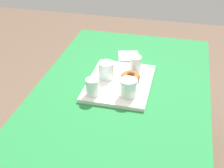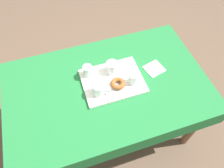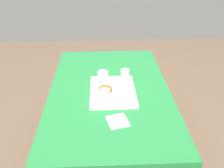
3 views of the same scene
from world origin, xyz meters
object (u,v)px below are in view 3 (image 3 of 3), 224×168
object	(u,v)px
water_glass_near	(125,75)
water_glass_far	(105,96)
dining_table	(110,98)
donut_plate_left	(105,91)
paper_napkin	(118,121)
tea_mug_right	(103,77)
tea_mug_left	(124,87)
serving_tray	(113,91)
sugar_donut_left	(105,89)

from	to	relation	value
water_glass_near	water_glass_far	xyz separation A→B (m)	(-0.29, 0.17, 0.00)
dining_table	donut_plate_left	distance (m)	0.14
water_glass_near	paper_napkin	bearing A→B (deg)	169.66
tea_mug_right	water_glass_far	distance (m)	0.26
dining_table	paper_napkin	world-z (taller)	paper_napkin
tea_mug_left	paper_napkin	xyz separation A→B (m)	(-0.32, 0.06, -0.06)
water_glass_far	donut_plate_left	bearing A→B (deg)	-3.46
water_glass_near	donut_plate_left	xyz separation A→B (m)	(-0.18, 0.16, -0.04)
serving_tray	water_glass_far	world-z (taller)	water_glass_far
tea_mug_right	water_glass_far	bearing A→B (deg)	-177.91
tea_mug_left	sugar_donut_left	size ratio (longest dim) A/B	1.17
donut_plate_left	tea_mug_right	bearing A→B (deg)	6.44
water_glass_near	sugar_donut_left	xyz separation A→B (m)	(-0.18, 0.16, -0.01)
serving_tray	water_glass_far	bearing A→B (deg)	154.89
serving_tray	sugar_donut_left	world-z (taller)	sugar_donut_left
water_glass_far	donut_plate_left	distance (m)	0.12
dining_table	donut_plate_left	xyz separation A→B (m)	(-0.07, 0.03, 0.11)
tea_mug_left	paper_napkin	bearing A→B (deg)	168.52
serving_tray	water_glass_far	distance (m)	0.16
water_glass_far	paper_napkin	world-z (taller)	water_glass_far
tea_mug_right	donut_plate_left	xyz separation A→B (m)	(-0.14, -0.02, -0.04)
dining_table	serving_tray	distance (m)	0.11
tea_mug_left	sugar_donut_left	distance (m)	0.14
water_glass_near	paper_napkin	world-z (taller)	water_glass_near
tea_mug_left	sugar_donut_left	world-z (taller)	tea_mug_left
water_glass_far	donut_plate_left	world-z (taller)	water_glass_far
dining_table	water_glass_far	xyz separation A→B (m)	(-0.18, 0.04, 0.15)
water_glass_near	sugar_donut_left	world-z (taller)	water_glass_near
tea_mug_right	donut_plate_left	world-z (taller)	tea_mug_right
dining_table	tea_mug_right	size ratio (longest dim) A/B	12.13
sugar_donut_left	dining_table	bearing A→B (deg)	-26.14
sugar_donut_left	tea_mug_right	bearing A→B (deg)	6.44
serving_tray	paper_napkin	xyz separation A→B (m)	(-0.34, -0.02, -0.01)
donut_plate_left	paper_napkin	xyz separation A→B (m)	(-0.32, -0.07, -0.02)
donut_plate_left	sugar_donut_left	size ratio (longest dim) A/B	1.06
water_glass_near	water_glass_far	world-z (taller)	same
sugar_donut_left	water_glass_near	bearing A→B (deg)	-42.59
serving_tray	sugar_donut_left	distance (m)	0.07
donut_plate_left	dining_table	bearing A→B (deg)	-26.14
serving_tray	donut_plate_left	size ratio (longest dim) A/B	3.93
tea_mug_right	water_glass_near	bearing A→B (deg)	-79.73
dining_table	serving_tray	bearing A→B (deg)	-156.33
tea_mug_left	donut_plate_left	bearing A→B (deg)	88.89
dining_table	donut_plate_left	world-z (taller)	donut_plate_left
dining_table	water_glass_near	bearing A→B (deg)	-50.20
water_glass_far	water_glass_near	bearing A→B (deg)	-30.26
serving_tray	sugar_donut_left	xyz separation A→B (m)	(-0.02, 0.06, 0.03)
serving_tray	sugar_donut_left	size ratio (longest dim) A/B	4.15
dining_table	water_glass_far	distance (m)	0.24
tea_mug_right	serving_tray	bearing A→B (deg)	-149.71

